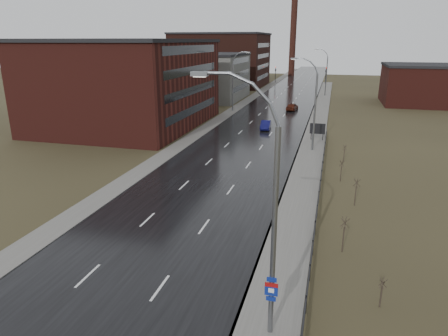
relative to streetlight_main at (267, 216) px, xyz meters
The scene contains 25 objects.
ground 10.61m from the streetlight_main, 166.75° to the right, with size 320.00×320.00×0.00m, color #2D2819.
road 58.93m from the streetlight_main, 98.31° to the left, with size 14.00×300.00×0.06m, color black.
sidewalk_right 33.54m from the streetlight_main, 89.78° to the left, with size 3.20×180.00×0.18m, color #595651.
curb_right 33.57m from the streetlight_main, 92.42° to the left, with size 0.16×180.00×0.18m, color slate.
sidewalk_left 60.65m from the streetlight_main, 106.04° to the left, with size 2.40×260.00×0.12m, color #595651.
warehouse_near 52.13m from the streetlight_main, 124.42° to the left, with size 22.44×28.56×13.50m.
warehouse_mid 80.48m from the streetlight_main, 109.20° to the left, with size 16.32×20.40×10.50m.
warehouse_far 110.59m from the streetlight_main, 106.53° to the left, with size 26.52×24.48×15.50m.
building_right 82.95m from the streetlight_main, 74.74° to the left, with size 18.36×16.32×8.50m.
smokestack 149.01m from the streetlight_main, 95.58° to the left, with size 2.70×2.70×30.70m.
streetlight_main is the anchor object (origin of this frame).
streetlight_right_mid 34.01m from the streetlight_main, 89.95° to the left, with size 3.36×0.28×11.35m.
streetlight_left 62.15m from the streetlight_main, 105.08° to the left, with size 3.36×0.28×11.35m.
streetlight_right_far 88.01m from the streetlight_main, 89.98° to the left, with size 3.36×0.28×11.35m.
guardrail 17.27m from the streetlight_main, 83.61° to the left, with size 0.10×53.05×1.10m.
shrub_b 8.34m from the streetlight_main, 32.46° to the left, with size 0.41×0.43×1.70m.
shrub_c 10.76m from the streetlight_main, 67.47° to the left, with size 0.58×0.62×2.47m.
shrub_d 18.53m from the streetlight_main, 74.50° to the left, with size 0.57×0.60×2.39m.
shrub_e 24.05m from the streetlight_main, 81.02° to the left, with size 0.51×0.54×2.14m.
shrub_f 31.06m from the streetlight_main, 82.36° to the left, with size 0.47×0.49×1.95m.
billboard 39.70m from the streetlight_main, 89.09° to the left, with size 2.07×0.17×2.51m.
traffic_light_left 119.16m from the streetlight_main, 97.95° to the left, with size 0.58×2.73×5.30m.
traffic_light_right 118.01m from the streetlight_main, 90.23° to the left, with size 0.58×2.73×5.30m.
car_near 46.07m from the streetlight_main, 99.36° to the left, with size 1.44×4.12×1.36m, color #0E0E46.
car_far 64.50m from the streetlight_main, 94.76° to the left, with size 1.77×4.39×1.50m, color #44160B.
Camera 1 is at (10.79, -13.59, 13.24)m, focal length 32.00 mm.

